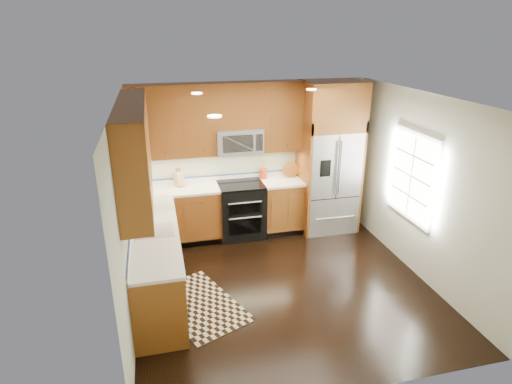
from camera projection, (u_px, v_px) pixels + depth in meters
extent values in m
plane|color=black|center=(283.00, 284.00, 6.05)|extent=(4.00, 4.00, 0.00)
cube|color=beige|center=(251.00, 157.00, 7.40)|extent=(4.00, 0.02, 2.60)
cube|color=beige|center=(126.00, 214.00, 5.15)|extent=(0.02, 4.00, 2.60)
cube|color=beige|center=(421.00, 187.00, 6.02)|extent=(0.02, 4.00, 2.60)
cube|color=white|center=(412.00, 176.00, 6.16)|extent=(0.04, 1.10, 1.30)
cube|color=white|center=(412.00, 176.00, 6.16)|extent=(0.02, 0.95, 1.15)
cube|color=brown|center=(179.00, 216.00, 7.15)|extent=(1.37, 0.60, 0.90)
cube|color=brown|center=(282.00, 206.00, 7.54)|extent=(0.72, 0.60, 0.90)
cube|color=brown|center=(157.00, 264.00, 5.70)|extent=(0.60, 2.40, 0.90)
cube|color=white|center=(222.00, 186.00, 7.14)|extent=(2.85, 0.62, 0.04)
cube|color=white|center=(154.00, 233.00, 5.53)|extent=(0.62, 2.40, 0.04)
cube|color=brown|center=(219.00, 131.00, 6.94)|extent=(2.85, 0.33, 0.75)
cube|color=brown|center=(136.00, 167.00, 5.18)|extent=(0.33, 2.40, 0.75)
cube|color=brown|center=(217.00, 96.00, 6.73)|extent=(2.85, 0.33, 0.40)
cube|color=brown|center=(131.00, 120.00, 4.97)|extent=(0.33, 2.40, 0.40)
cube|color=black|center=(241.00, 210.00, 7.35)|extent=(0.76, 0.64, 0.92)
cube|color=black|center=(241.00, 185.00, 7.18)|extent=(0.76, 0.60, 0.02)
cube|color=black|center=(245.00, 209.00, 7.01)|extent=(0.55, 0.01, 0.18)
cube|color=black|center=(245.00, 227.00, 7.12)|extent=(0.55, 0.01, 0.28)
cylinder|color=#B2B2B7|center=(245.00, 203.00, 6.94)|extent=(0.55, 0.02, 0.02)
cylinder|color=#B2B2B7|center=(245.00, 218.00, 7.04)|extent=(0.55, 0.02, 0.02)
cube|color=#B2B2B7|center=(239.00, 141.00, 7.03)|extent=(0.76, 0.40, 0.42)
cube|color=black|center=(238.00, 144.00, 6.85)|extent=(0.50, 0.01, 0.28)
cube|color=#B2B2B7|center=(328.00, 180.00, 7.49)|extent=(0.90, 0.74, 1.80)
cube|color=black|center=(338.00, 167.00, 7.03)|extent=(0.01, 0.01, 1.08)
cube|color=black|center=(325.00, 168.00, 6.98)|extent=(0.18, 0.01, 0.28)
cube|color=brown|center=(303.00, 177.00, 7.35)|extent=(0.04, 0.74, 2.00)
cube|color=brown|center=(353.00, 173.00, 7.56)|extent=(0.04, 0.74, 2.00)
cube|color=brown|center=(333.00, 106.00, 7.02)|extent=(0.98, 0.74, 0.80)
cube|color=#B2B2B7|center=(154.00, 230.00, 5.52)|extent=(0.50, 0.42, 0.02)
cylinder|color=#B2B2B7|center=(137.00, 216.00, 5.63)|extent=(0.02, 0.02, 0.28)
torus|color=#B2B2B7|center=(136.00, 209.00, 5.51)|extent=(0.18, 0.02, 0.18)
cube|color=black|center=(200.00, 304.00, 5.61)|extent=(1.31, 1.61, 0.01)
cube|color=tan|center=(179.00, 179.00, 7.07)|extent=(0.16, 0.19, 0.24)
cylinder|color=#AA3214|center=(263.00, 174.00, 7.43)|extent=(0.14, 0.14, 0.17)
cylinder|color=brown|center=(290.00, 176.00, 7.52)|extent=(0.31, 0.31, 0.02)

